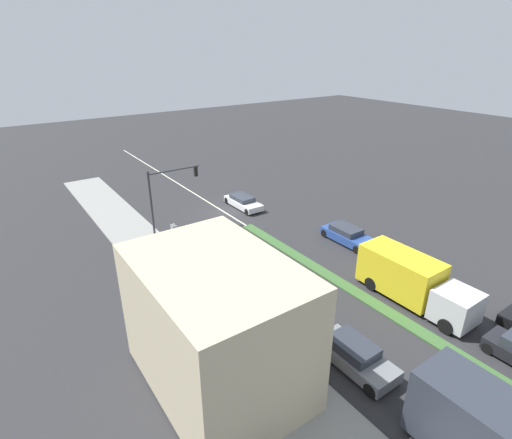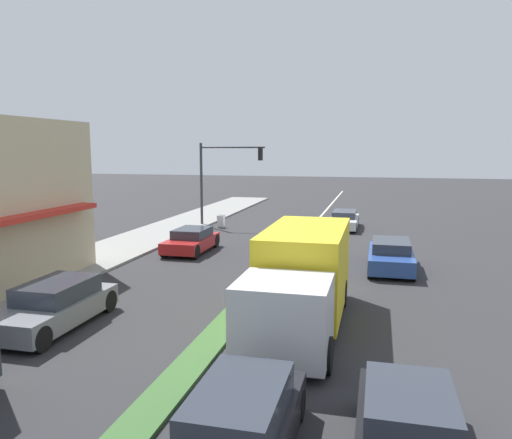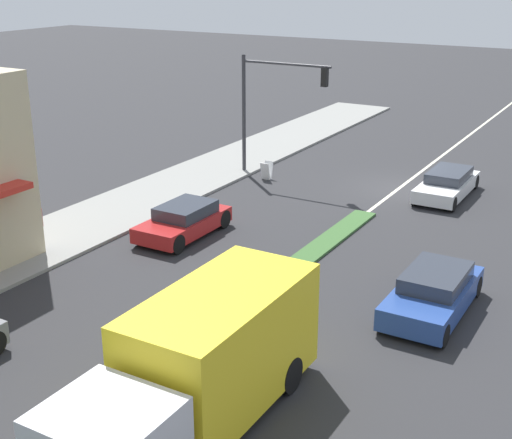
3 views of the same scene
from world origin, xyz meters
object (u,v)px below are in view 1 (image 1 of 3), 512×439
(pedestrian, at_px, (221,301))
(van_white, at_px, (243,202))
(delivery_truck, at_px, (412,280))
(traffic_signal_main, at_px, (166,189))
(warning_aframe_sign, at_px, (174,229))
(hatchback_red, at_px, (234,263))
(suv_grey, at_px, (355,355))
(coupe_blue, at_px, (347,235))

(pedestrian, height_order, van_white, pedestrian)
(delivery_truck, bearing_deg, traffic_signal_main, -65.26)
(warning_aframe_sign, height_order, hatchback_red, hatchback_red)
(hatchback_red, bearing_deg, warning_aframe_sign, -83.08)
(warning_aframe_sign, xyz_separation_m, hatchback_red, (-0.99, 8.12, 0.17))
(warning_aframe_sign, relative_size, delivery_truck, 0.11)
(traffic_signal_main, relative_size, hatchback_red, 1.40)
(pedestrian, distance_m, warning_aframe_sign, 12.35)
(traffic_signal_main, bearing_deg, suv_grey, 93.22)
(delivery_truck, distance_m, suv_grey, 7.50)
(delivery_truck, height_order, hatchback_red, delivery_truck)
(pedestrian, distance_m, hatchback_red, 5.24)
(hatchback_red, height_order, suv_grey, suv_grey)
(traffic_signal_main, bearing_deg, pedestrian, 79.82)
(pedestrian, xyz_separation_m, hatchback_red, (-3.39, -3.97, -0.45))
(delivery_truck, xyz_separation_m, coupe_blue, (-2.80, -7.94, -0.84))
(delivery_truck, bearing_deg, pedestrian, -27.19)
(van_white, bearing_deg, suv_grey, 71.19)
(traffic_signal_main, relative_size, van_white, 1.23)
(van_white, xyz_separation_m, suv_grey, (7.20, 21.14, 0.09))
(pedestrian, height_order, delivery_truck, delivery_truck)
(pedestrian, xyz_separation_m, delivery_truck, (-10.59, 5.44, 0.42))
(traffic_signal_main, height_order, suv_grey, traffic_signal_main)
(suv_grey, bearing_deg, hatchback_red, -90.00)
(traffic_signal_main, xyz_separation_m, hatchback_red, (-1.12, 8.65, -3.30))
(suv_grey, bearing_deg, pedestrian, -65.29)
(traffic_signal_main, distance_m, coupe_blue, 15.39)
(van_white, xyz_separation_m, hatchback_red, (7.20, 9.80, 0.03))
(van_white, relative_size, suv_grey, 1.05)
(coupe_blue, bearing_deg, traffic_signal_main, -42.29)
(hatchback_red, bearing_deg, traffic_signal_main, -82.59)
(coupe_blue, bearing_deg, hatchback_red, -8.35)
(warning_aframe_sign, xyz_separation_m, van_white, (-8.19, -1.68, 0.15))
(delivery_truck, distance_m, hatchback_red, 11.88)
(delivery_truck, height_order, suv_grey, delivery_truck)
(traffic_signal_main, relative_size, suv_grey, 1.29)
(warning_aframe_sign, height_order, delivery_truck, delivery_truck)
(van_white, height_order, suv_grey, suv_grey)
(traffic_signal_main, height_order, coupe_blue, traffic_signal_main)
(traffic_signal_main, bearing_deg, warning_aframe_sign, 104.80)
(traffic_signal_main, bearing_deg, delivery_truck, 114.74)
(coupe_blue, relative_size, hatchback_red, 1.11)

